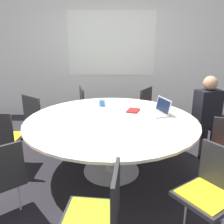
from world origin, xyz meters
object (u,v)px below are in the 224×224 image
at_px(chair_3, 40,116).
at_px(chair_4, 3,136).
at_px(chair_6, 99,210).
at_px(spiral_notebook, 134,111).
at_px(handbag, 62,128).
at_px(chair_7, 212,188).
at_px(chair_2, 90,106).
at_px(coffee_cup, 103,103).
at_px(person_0, 209,111).
at_px(chair_1, 153,108).
at_px(laptop, 160,110).
at_px(chair_0, 216,120).

bearing_deg(chair_3, chair_4, -69.90).
height_order(chair_3, chair_6, same).
distance_m(spiral_notebook, handbag, 1.58).
bearing_deg(spiral_notebook, chair_7, -69.05).
relative_size(chair_6, handbag, 2.38).
height_order(chair_2, coffee_cup, chair_2).
bearing_deg(person_0, chair_1, -66.96).
height_order(chair_1, chair_4, same).
distance_m(chair_4, laptop, 2.08).
bearing_deg(chair_0, spiral_notebook, -6.98).
xyz_separation_m(chair_1, chair_7, (0.15, -2.33, 0.00)).
xyz_separation_m(chair_0, chair_7, (-0.73, -1.74, 0.00)).
distance_m(chair_7, spiral_notebook, 1.58).
xyz_separation_m(chair_3, coffee_cup, (1.01, -0.21, 0.27)).
bearing_deg(handbag, coffee_cup, -37.93).
bearing_deg(chair_4, person_0, 12.40).
bearing_deg(chair_4, handbag, 69.49).
bearing_deg(chair_3, chair_2, 73.57).
xyz_separation_m(chair_2, chair_4, (-1.01, -1.34, 0.00)).
relative_size(chair_4, laptop, 2.18).
xyz_separation_m(chair_0, spiral_notebook, (-1.29, -0.28, 0.23)).
bearing_deg(laptop, handbag, -141.30).
bearing_deg(person_0, handbag, -36.69).
relative_size(chair_2, person_0, 0.71).
relative_size(chair_3, coffee_cup, 9.47).
bearing_deg(chair_2, chair_0, 56.13).
bearing_deg(handbag, spiral_notebook, -35.19).
relative_size(coffee_cup, handbag, 0.25).
bearing_deg(chair_4, chair_7, -23.19).
distance_m(chair_2, chair_3, 0.93).
bearing_deg(chair_6, laptop, -17.81).
height_order(chair_1, chair_6, same).
distance_m(chair_7, person_0, 1.68).
xyz_separation_m(chair_2, handbag, (-0.49, -0.16, -0.37)).
bearing_deg(laptop, chair_3, -127.19).
bearing_deg(chair_3, chair_6, -26.59).
relative_size(chair_0, chair_7, 1.00).
xyz_separation_m(chair_3, chair_4, (-0.26, -0.80, 0.00)).
bearing_deg(spiral_notebook, coffee_cup, 149.91).
bearing_deg(chair_1, chair_3, -44.57).
distance_m(chair_2, chair_4, 1.68).
bearing_deg(chair_4, chair_0, 14.69).
height_order(chair_4, chair_7, same).
bearing_deg(chair_3, laptop, 19.75).
relative_size(chair_1, spiral_notebook, 3.44).
bearing_deg(laptop, chair_1, 156.86).
relative_size(chair_1, coffee_cup, 9.47).
bearing_deg(chair_7, person_0, -53.49).
distance_m(chair_0, laptop, 1.07).
distance_m(person_0, coffee_cup, 1.54).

